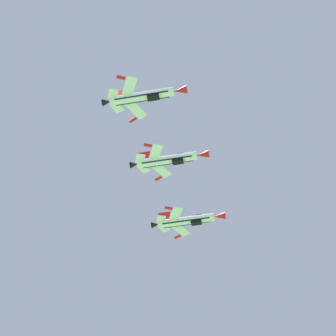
# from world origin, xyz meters

# --- Properties ---
(fighter_jet_lead) EXTENTS (15.33, 10.20, 4.36)m
(fighter_jet_lead) POSITION_xyz_m (24.49, 120.76, 104.43)
(fighter_jet_lead) COLOR white
(fighter_jet_left_wing) EXTENTS (15.33, 10.20, 4.36)m
(fighter_jet_left_wing) POSITION_xyz_m (17.81, 105.19, 106.58)
(fighter_jet_left_wing) COLOR white
(fighter_jet_right_wing) EXTENTS (15.33, 10.12, 4.39)m
(fighter_jet_right_wing) POSITION_xyz_m (10.64, 90.21, 107.47)
(fighter_jet_right_wing) COLOR white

